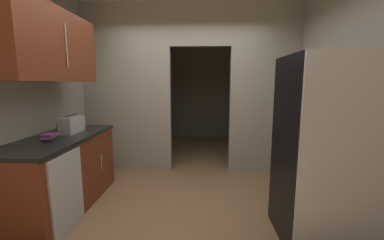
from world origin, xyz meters
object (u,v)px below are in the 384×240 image
Objects in this scene: boombox at (72,125)px; refrigerator at (326,151)px; dishwasher at (67,193)px; book_stack at (49,137)px.

refrigerator is at bearing -14.29° from boombox.
book_stack is (-0.33, 0.28, 0.52)m from dishwasher.
boombox is (-2.85, 0.73, 0.11)m from refrigerator.
boombox is at bearing 87.51° from book_stack.
dishwasher is 2.30× the size of boombox.
book_stack is at bearing 174.33° from refrigerator.
boombox is (-0.31, 0.73, 0.58)m from dishwasher.
boombox reaches higher than dishwasher.
boombox is 0.45m from book_stack.
refrigerator is 4.90× the size of boombox.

